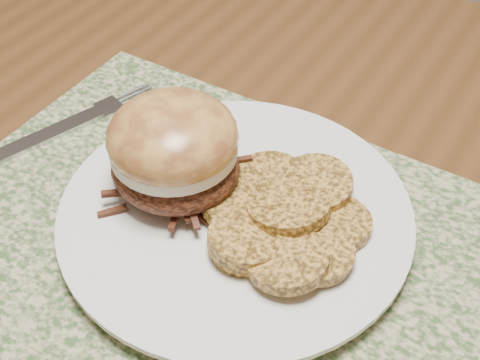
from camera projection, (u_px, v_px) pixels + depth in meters
name	position (u px, v px, depth m)	size (l,w,h in m)	color
placemat	(214.00, 237.00, 0.52)	(0.45, 0.33, 0.00)	#3B572D
dinner_plate	(235.00, 216.00, 0.52)	(0.26, 0.26, 0.02)	white
pork_sandwich	(174.00, 149.00, 0.51)	(0.13, 0.12, 0.08)	black
roasted_potatoes	(283.00, 219.00, 0.50)	(0.15, 0.15, 0.03)	#C08B38
fork	(60.00, 129.00, 0.61)	(0.09, 0.20, 0.00)	#B0B0B7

